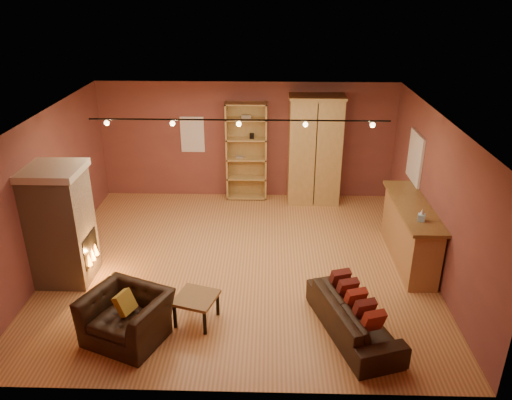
{
  "coord_description": "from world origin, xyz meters",
  "views": [
    {
      "loc": [
        0.53,
        -8.18,
        4.96
      ],
      "look_at": [
        0.3,
        0.2,
        1.21
      ],
      "focal_mm": 35.0,
      "sensor_mm": 36.0,
      "label": 1
    }
  ],
  "objects_px": {
    "armoire": "(315,150)",
    "coffee_table": "(196,300)",
    "loveseat": "(354,310)",
    "bookcase": "(247,150)",
    "fireplace": "(61,225)",
    "armchair": "(126,310)",
    "bar_counter": "(410,232)"
  },
  "relations": [
    {
      "from": "fireplace",
      "to": "loveseat",
      "type": "xyz_separation_m",
      "value": [
        4.87,
        -1.39,
        -0.66
      ]
    },
    {
      "from": "bar_counter",
      "to": "armchair",
      "type": "bearing_deg",
      "value": -152.91
    },
    {
      "from": "armoire",
      "to": "bar_counter",
      "type": "height_order",
      "value": "armoire"
    },
    {
      "from": "armoire",
      "to": "coffee_table",
      "type": "distance_m",
      "value": 5.26
    },
    {
      "from": "bookcase",
      "to": "loveseat",
      "type": "height_order",
      "value": "bookcase"
    },
    {
      "from": "coffee_table",
      "to": "loveseat",
      "type": "bearing_deg",
      "value": -4.9
    },
    {
      "from": "fireplace",
      "to": "loveseat",
      "type": "bearing_deg",
      "value": -15.94
    },
    {
      "from": "armoire",
      "to": "coffee_table",
      "type": "relative_size",
      "value": 3.42
    },
    {
      "from": "armchair",
      "to": "coffee_table",
      "type": "bearing_deg",
      "value": 46.21
    },
    {
      "from": "bookcase",
      "to": "bar_counter",
      "type": "relative_size",
      "value": 0.99
    },
    {
      "from": "fireplace",
      "to": "coffee_table",
      "type": "distance_m",
      "value": 2.82
    },
    {
      "from": "armoire",
      "to": "armchair",
      "type": "height_order",
      "value": "armoire"
    },
    {
      "from": "bookcase",
      "to": "armchair",
      "type": "bearing_deg",
      "value": -106.1
    },
    {
      "from": "fireplace",
      "to": "bar_counter",
      "type": "xyz_separation_m",
      "value": [
        6.24,
        0.82,
        -0.48
      ]
    },
    {
      "from": "loveseat",
      "to": "armchair",
      "type": "distance_m",
      "value": 3.39
    },
    {
      "from": "bookcase",
      "to": "loveseat",
      "type": "bearing_deg",
      "value": -70.22
    },
    {
      "from": "armchair",
      "to": "bar_counter",
      "type": "bearing_deg",
      "value": 49.81
    },
    {
      "from": "fireplace",
      "to": "armoire",
      "type": "bearing_deg",
      "value": 37.26
    },
    {
      "from": "armoire",
      "to": "coffee_table",
      "type": "bearing_deg",
      "value": -114.7
    },
    {
      "from": "fireplace",
      "to": "armoire",
      "type": "height_order",
      "value": "armoire"
    },
    {
      "from": "armchair",
      "to": "fireplace",
      "type": "bearing_deg",
      "value": 155.6
    },
    {
      "from": "bookcase",
      "to": "coffee_table",
      "type": "distance_m",
      "value": 5.01
    },
    {
      "from": "bookcase",
      "to": "coffee_table",
      "type": "xyz_separation_m",
      "value": [
        -0.57,
        -4.91,
        -0.81
      ]
    },
    {
      "from": "armoire",
      "to": "bar_counter",
      "type": "relative_size",
      "value": 1.07
    },
    {
      "from": "fireplace",
      "to": "coffee_table",
      "type": "relative_size",
      "value": 2.82
    },
    {
      "from": "bookcase",
      "to": "armoire",
      "type": "relative_size",
      "value": 0.92
    },
    {
      "from": "bar_counter",
      "to": "armchair",
      "type": "xyz_separation_m",
      "value": [
        -4.75,
        -2.43,
        -0.08
      ]
    },
    {
      "from": "bookcase",
      "to": "armchair",
      "type": "height_order",
      "value": "bookcase"
    },
    {
      "from": "loveseat",
      "to": "fireplace",
      "type": "bearing_deg",
      "value": 56.52
    },
    {
      "from": "bookcase",
      "to": "loveseat",
      "type": "xyz_separation_m",
      "value": [
        1.84,
        -5.12,
        -0.8
      ]
    },
    {
      "from": "bar_counter",
      "to": "armoire",
      "type": "bearing_deg",
      "value": 120.81
    },
    {
      "from": "bar_counter",
      "to": "armchair",
      "type": "height_order",
      "value": "bar_counter"
    }
  ]
}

